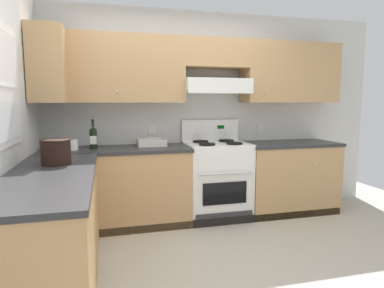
# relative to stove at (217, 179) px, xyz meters

# --- Properties ---
(ground_plane) EXTENTS (7.04, 7.04, 0.00)m
(ground_plane) POSITION_rel_stove_xyz_m (-0.47, -1.25, -0.48)
(ground_plane) COLOR #B2AA99
(wall_back) EXTENTS (4.68, 0.57, 2.55)m
(wall_back) POSITION_rel_stove_xyz_m (-0.06, 0.27, 1.00)
(wall_back) COLOR silver
(wall_back) RESTS_ON ground_plane
(wall_left) EXTENTS (0.47, 4.00, 2.55)m
(wall_left) POSITION_rel_stove_xyz_m (-2.06, -1.03, 0.87)
(wall_left) COLOR silver
(wall_left) RESTS_ON ground_plane
(counter_back_run) EXTENTS (3.60, 0.65, 0.91)m
(counter_back_run) POSITION_rel_stove_xyz_m (-0.27, -0.01, -0.03)
(counter_back_run) COLOR tan
(counter_back_run) RESTS_ON ground_plane
(counter_left_run) EXTENTS (0.63, 1.91, 0.91)m
(counter_left_run) POSITION_rel_stove_xyz_m (-1.72, -1.26, -0.03)
(counter_left_run) COLOR tan
(counter_left_run) RESTS_ON ground_plane
(stove) EXTENTS (0.76, 0.62, 1.20)m
(stove) POSITION_rel_stove_xyz_m (0.00, 0.00, 0.00)
(stove) COLOR white
(stove) RESTS_ON ground_plane
(wine_bottle) EXTENTS (0.08, 0.08, 0.33)m
(wine_bottle) POSITION_rel_stove_xyz_m (-1.45, 0.01, 0.56)
(wine_bottle) COLOR black
(wine_bottle) RESTS_ON counter_back_run
(bowl) EXTENTS (0.33, 0.27, 0.08)m
(bowl) POSITION_rel_stove_xyz_m (-0.79, 0.10, 0.46)
(bowl) COLOR beige
(bowl) RESTS_ON counter_back_run
(bucket) EXTENTS (0.25, 0.25, 0.21)m
(bucket) POSITION_rel_stove_xyz_m (-1.72, -0.90, 0.54)
(bucket) COLOR black
(bucket) RESTS_ON counter_left_run
(paper_towel_roll) EXTENTS (0.12, 0.12, 0.11)m
(paper_towel_roll) POSITION_rel_stove_xyz_m (-1.67, -0.05, 0.49)
(paper_towel_roll) COLOR white
(paper_towel_roll) RESTS_ON counter_back_run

